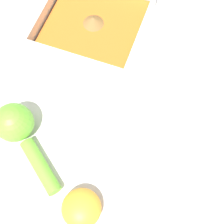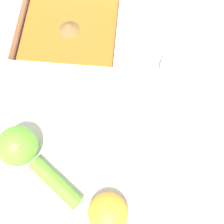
{
  "view_description": "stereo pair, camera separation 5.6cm",
  "coord_description": "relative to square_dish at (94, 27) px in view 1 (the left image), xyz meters",
  "views": [
    {
      "loc": [
        0.19,
        -0.38,
        0.54
      ],
      "look_at": [
        0.11,
        -0.17,
        0.03
      ],
      "focal_mm": 50.0,
      "sensor_mm": 36.0,
      "label": 1
    },
    {
      "loc": [
        0.13,
        -0.39,
        0.54
      ],
      "look_at": [
        0.11,
        -0.17,
        0.03
      ],
      "focal_mm": 50.0,
      "sensor_mm": 36.0,
      "label": 2
    }
  ],
  "objects": [
    {
      "name": "lemon_squeezer",
      "position": [
        -0.04,
        -0.26,
        0.01
      ],
      "size": [
        0.15,
        0.13,
        0.07
      ],
      "rotation": [
        0.0,
        0.0,
        2.5
      ],
      "color": "#6BC633",
      "rests_on": "ground_plane"
    },
    {
      "name": "lemon_half",
      "position": [
        0.11,
        -0.34,
        -0.0
      ],
      "size": [
        0.07,
        0.07,
        0.04
      ],
      "color": "orange",
      "rests_on": "ground_plane"
    },
    {
      "name": "ground_plane",
      "position": [
        -0.01,
        0.0,
        -0.02
      ],
      "size": [
        4.0,
        4.0,
        0.0
      ],
      "primitive_type": "plane",
      "color": "beige"
    },
    {
      "name": "spice_bowl",
      "position": [
        0.23,
        -0.06,
        -0.0
      ],
      "size": [
        0.08,
        0.08,
        0.03
      ],
      "color": "silver",
      "rests_on": "ground_plane"
    },
    {
      "name": "square_dish",
      "position": [
        0.0,
        0.0,
        0.0
      ],
      "size": [
        0.21,
        0.21,
        0.06
      ],
      "color": "silver",
      "rests_on": "ground_plane"
    }
  ]
}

